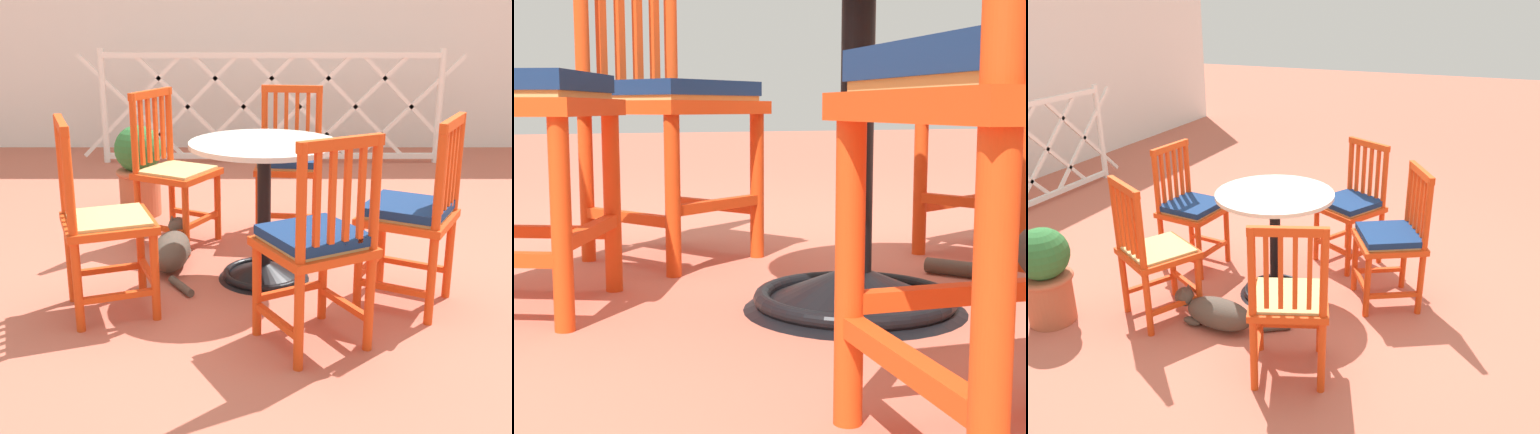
# 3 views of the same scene
# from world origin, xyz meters

# --- Properties ---
(ground_plane) EXTENTS (24.00, 24.00, 0.00)m
(ground_plane) POSITION_xyz_m (0.00, 0.00, 0.00)
(ground_plane) COLOR #BC604C
(cafe_table) EXTENTS (0.76, 0.76, 0.73)m
(cafe_table) POSITION_xyz_m (-0.04, 0.11, 0.28)
(cafe_table) COLOR black
(cafe_table) RESTS_ON ground_plane
(orange_chair_tucked_in) EXTENTS (0.54, 0.54, 0.91)m
(orange_chair_tucked_in) POSITION_xyz_m (-0.57, 0.69, 0.43)
(orange_chair_tucked_in) COLOR #D64214
(orange_chair_tucked_in) RESTS_ON ground_plane
(orange_chair_by_planter) EXTENTS (0.51, 0.51, 0.91)m
(orange_chair_by_planter) POSITION_xyz_m (-0.78, -0.29, 0.43)
(orange_chair_by_planter) COLOR #D64214
(orange_chair_by_planter) RESTS_ON ground_plane
(orange_chair_facing_out) EXTENTS (0.54, 0.54, 0.91)m
(orange_chair_facing_out) POSITION_xyz_m (0.17, -0.61, 0.45)
(orange_chair_facing_out) COLOR #D64214
(orange_chair_facing_out) RESTS_ON ground_plane
(orange_chair_at_corner) EXTENTS (0.54, 0.54, 0.91)m
(orange_chair_at_corner) POSITION_xyz_m (0.65, -0.21, 0.45)
(orange_chair_at_corner) COLOR #D64214
(orange_chair_at_corner) RESTS_ON ground_plane
(orange_chair_near_fence) EXTENTS (0.44, 0.44, 0.91)m
(orange_chair_near_fence) POSITION_xyz_m (0.13, 0.86, 0.45)
(orange_chair_near_fence) COLOR #D64214
(orange_chair_near_fence) RESTS_ON ground_plane
(tabby_cat) EXTENTS (0.27, 0.73, 0.23)m
(tabby_cat) POSITION_xyz_m (-0.54, 0.30, 0.10)
(tabby_cat) COLOR #4C4238
(tabby_cat) RESTS_ON ground_plane
(terracotta_planter) EXTENTS (0.32, 0.32, 0.62)m
(terracotta_planter) POSITION_xyz_m (-0.87, 1.26, 0.33)
(terracotta_planter) COLOR #B25B3D
(terracotta_planter) RESTS_ON ground_plane
(pet_water_bowl) EXTENTS (0.17, 0.17, 0.05)m
(pet_water_bowl) POSITION_xyz_m (1.18, -0.51, 0.03)
(pet_water_bowl) COLOR silver
(pet_water_bowl) RESTS_ON ground_plane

